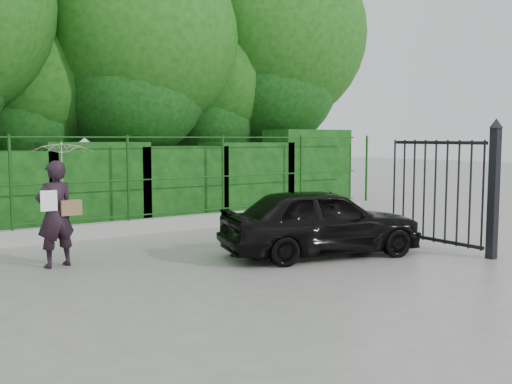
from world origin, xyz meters
TOP-DOWN VIEW (x-y plane):
  - ground at (0.00, 0.00)m, footprint 80.00×80.00m
  - kerb at (0.00, 4.50)m, footprint 14.00×0.25m
  - fence at (0.22, 4.50)m, footprint 14.13×0.06m
  - hedge at (0.28, 5.50)m, footprint 14.20×1.20m
  - trees at (1.14, 7.74)m, footprint 17.10×6.15m
  - gate at (4.60, -0.72)m, footprint 0.22×2.33m
  - woman at (-1.58, 2.29)m, footprint 0.96×0.95m
  - car at (2.39, 0.63)m, footprint 3.74×2.19m

SIDE VIEW (x-z plane):
  - ground at x=0.00m, z-range 0.00..0.00m
  - kerb at x=0.00m, z-range 0.00..0.30m
  - car at x=2.39m, z-range 0.00..1.20m
  - hedge at x=0.28m, z-range -0.18..2.09m
  - gate at x=4.60m, z-range 0.01..2.37m
  - fence at x=0.22m, z-range 0.30..2.10m
  - woman at x=-1.58m, z-range 0.31..2.30m
  - trees at x=1.14m, z-range 0.58..8.66m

